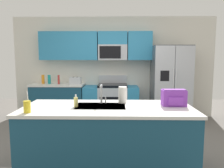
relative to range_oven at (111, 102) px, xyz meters
name	(u,v)px	position (x,y,z in m)	size (l,w,h in m)	color
ground_plane	(112,148)	(0.06, -1.80, -0.44)	(9.00, 9.00, 0.00)	#66605B
kitchen_wall_unit	(108,61)	(-0.08, 0.28, 1.03)	(5.20, 0.43, 2.60)	silver
back_counter	(58,101)	(-1.35, 0.00, 0.01)	(1.32, 0.63, 0.90)	navy
range_oven	(111,102)	(0.00, 0.00, 0.00)	(1.36, 0.61, 1.10)	#B7BABF
refrigerator	(170,84)	(1.46, -0.07, 0.48)	(0.90, 0.76, 1.85)	#4C4F54
island_counter	(108,138)	(0.02, -2.52, 0.01)	(2.31, 0.98, 0.90)	navy
toaster	(75,81)	(-0.89, -0.05, 0.55)	(0.28, 0.16, 0.18)	#B7BABF
pepper_mill	(59,80)	(-1.32, 0.00, 0.57)	(0.05, 0.05, 0.22)	#B2332D
bottle_orange	(43,79)	(-1.73, 0.06, 0.57)	(0.07, 0.07, 0.23)	orange
bottle_teal	(49,79)	(-1.57, 0.05, 0.57)	(0.08, 0.08, 0.23)	teal
sink_faucet	(102,92)	(-0.08, -2.33, 0.62)	(0.09, 0.21, 0.28)	#B7BABF
drink_cup_yellow	(27,107)	(-0.95, -2.86, 0.53)	(0.08, 0.08, 0.27)	yellow
soap_dispenser	(76,102)	(-0.42, -2.53, 0.53)	(0.06, 0.06, 0.17)	#D8CC66
paper_towel_roll	(123,95)	(0.23, -2.26, 0.58)	(0.12, 0.12, 0.24)	white
backpack	(174,97)	(0.93, -2.43, 0.57)	(0.32, 0.22, 0.23)	purple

